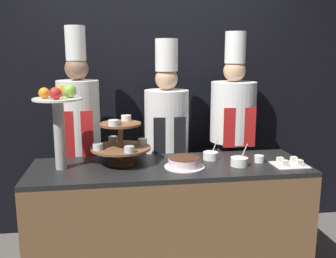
% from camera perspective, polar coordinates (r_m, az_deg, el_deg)
% --- Properties ---
extents(wall_back, '(10.00, 0.06, 2.80)m').
position_cam_1_polar(wall_back, '(3.52, -1.87, 7.04)').
color(wall_back, black).
rests_on(wall_back, ground_plane).
extents(buffet_counter, '(2.02, 0.64, 0.87)m').
position_cam_1_polar(buffet_counter, '(2.90, 0.29, -13.75)').
color(buffet_counter, brown).
rests_on(buffet_counter, ground_plane).
extents(tiered_stand, '(0.44, 0.44, 0.35)m').
position_cam_1_polar(tiered_stand, '(2.76, -7.23, -1.99)').
color(tiered_stand, brown).
rests_on(tiered_stand, buffet_counter).
extents(fruit_pedestal, '(0.34, 0.34, 0.60)m').
position_cam_1_polar(fruit_pedestal, '(2.68, -16.27, 2.48)').
color(fruit_pedestal, '#B2ADA8').
rests_on(fruit_pedestal, buffet_counter).
extents(cake_round, '(0.29, 0.29, 0.07)m').
position_cam_1_polar(cake_round, '(2.69, 2.54, -5.14)').
color(cake_round, white).
rests_on(cake_round, buffet_counter).
extents(cup_white, '(0.07, 0.07, 0.05)m').
position_cam_1_polar(cup_white, '(2.90, 13.70, -4.43)').
color(cup_white, white).
rests_on(cup_white, buffet_counter).
extents(cake_square_tray, '(0.24, 0.20, 0.05)m').
position_cam_1_polar(cake_square_tray, '(2.88, 18.02, -4.95)').
color(cake_square_tray, white).
rests_on(cake_square_tray, buffet_counter).
extents(serving_bowl_near, '(0.13, 0.13, 0.16)m').
position_cam_1_polar(serving_bowl_near, '(2.77, 10.81, -4.90)').
color(serving_bowl_near, white).
rests_on(serving_bowl_near, buffet_counter).
extents(serving_bowl_far, '(0.12, 0.12, 0.16)m').
position_cam_1_polar(serving_bowl_far, '(2.90, 6.51, -4.05)').
color(serving_bowl_far, white).
rests_on(serving_bowl_far, buffet_counter).
extents(chef_left, '(0.34, 0.34, 1.89)m').
position_cam_1_polar(chef_left, '(3.19, -13.30, -0.62)').
color(chef_left, black).
rests_on(chef_left, ground_plane).
extents(chef_center_left, '(0.37, 0.37, 1.79)m').
position_cam_1_polar(chef_center_left, '(3.21, -0.22, -1.18)').
color(chef_center_left, black).
rests_on(chef_center_left, ground_plane).
extents(chef_center_right, '(0.39, 0.39, 1.85)m').
position_cam_1_polar(chef_center_right, '(3.34, 9.79, -0.34)').
color(chef_center_right, '#38332D').
rests_on(chef_center_right, ground_plane).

